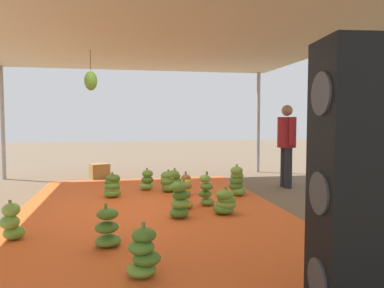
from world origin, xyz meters
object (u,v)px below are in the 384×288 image
Objects in this scene: worker_0 at (352,145)px; banana_bunch_2 at (186,186)px; banana_bunch_5 at (168,182)px; banana_bunch_11 at (225,202)px; banana_bunch_10 at (143,254)px; banana_bunch_12 at (147,181)px; worker_2 at (287,139)px; banana_bunch_0 at (174,179)px; speaker_stack at (349,182)px; banana_bunch_7 at (107,229)px; banana_bunch_8 at (12,223)px; banana_bunch_6 at (206,191)px; banana_bunch_9 at (237,182)px; banana_bunch_4 at (185,196)px; crate_0 at (100,171)px; banana_bunch_3 at (112,186)px; banana_bunch_1 at (180,201)px.

banana_bunch_2 is at bearing -80.78° from worker_0.
banana_bunch_5 is 2.04m from banana_bunch_11.
banana_bunch_2 is 1.04× the size of banana_bunch_11.
banana_bunch_12 is (-4.25, 0.33, -0.02)m from banana_bunch_10.
banana_bunch_0 is at bearing -99.87° from worker_2.
banana_bunch_10 is 1.89m from speaker_stack.
banana_bunch_10 is at bearing -33.93° from banana_bunch_11.
banana_bunch_7 is 1.01× the size of banana_bunch_8.
banana_bunch_5 is at bearing -160.13° from banana_bunch_6.
banana_bunch_9 is (1.09, 1.05, 0.09)m from banana_bunch_0.
banana_bunch_4 is 3.03m from worker_2.
worker_2 reaches higher than banana_bunch_2.
worker_0 is at bearing 85.54° from banana_bunch_0.
banana_bunch_12 is at bearing 29.73° from crate_0.
banana_bunch_4 is at bearing -131.52° from banana_bunch_11.
banana_bunch_12 is (-1.73, -0.49, -0.01)m from banana_bunch_4.
worker_2 is at bearing 95.96° from banana_bunch_3.
banana_bunch_1 reaches higher than banana_bunch_12.
banana_bunch_6 is 3.01m from banana_bunch_8.
banana_bunch_3 is 2.47m from crate_0.
banana_bunch_3 is at bearing -49.00° from banana_bunch_12.
banana_bunch_9 is at bearing 136.10° from banana_bunch_1.
crate_0 is at bearing -134.86° from banana_bunch_0.
crate_0 is (-2.06, -4.04, -0.86)m from worker_2.
banana_bunch_7 is 3.39m from banana_bunch_9.
worker_0 reaches higher than banana_bunch_5.
banana_bunch_10 is at bearing -10.54° from banana_bunch_5.
banana_bunch_1 is 4.35m from crate_0.
banana_bunch_10 is at bearing -39.43° from worker_2.
banana_bunch_6 is at bearing 19.87° from banana_bunch_5.
worker_2 is (0.10, -1.63, 0.14)m from worker_0.
worker_2 is at bearing 127.73° from banana_bunch_1.
banana_bunch_12 is (-1.59, -0.88, -0.05)m from banana_bunch_6.
banana_bunch_8 is at bearing -60.70° from worker_2.
banana_bunch_0 is 0.63m from banana_bunch_12.
banana_bunch_4 is 1.09× the size of banana_bunch_11.
banana_bunch_10 is (1.34, 1.49, 0.00)m from banana_bunch_8.
banana_bunch_10 reaches higher than banana_bunch_8.
banana_bunch_2 is at bearing 4.61° from banana_bunch_0.
banana_bunch_12 is 3.11m from worker_2.
speaker_stack reaches higher than banana_bunch_1.
banana_bunch_8 is (1.32, -2.70, -0.03)m from banana_bunch_6.
banana_bunch_4 is 0.41m from banana_bunch_6.
worker_2 is (-0.06, 2.58, 0.83)m from banana_bunch_5.
worker_0 reaches higher than banana_bunch_3.
banana_bunch_1 is 1.31× the size of crate_0.
banana_bunch_4 is 1.45m from banana_bunch_5.
banana_bunch_10 is at bearing 6.74° from crate_0.
banana_bunch_3 is 2.75m from banana_bunch_7.
worker_0 is (-1.48, 3.73, 0.65)m from banana_bunch_6.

